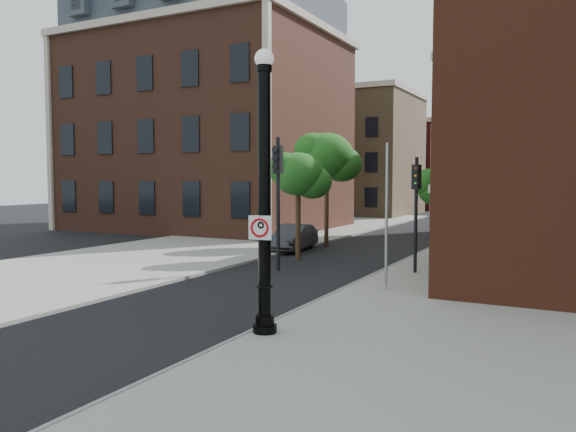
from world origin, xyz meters
The scene contains 16 objects.
ground centered at (0.00, 0.00, 0.00)m, with size 120.00×120.00×0.00m, color black.
sidewalk_right centered at (6.00, 10.00, 0.06)m, with size 8.00×60.00×0.12m, color gray.
sidewalk_left centered at (-9.00, 18.00, 0.06)m, with size 10.00×50.00×0.12m, color gray.
curb_edge centered at (2.05, 10.00, 0.07)m, with size 0.10×60.00×0.14m, color gray.
victorian_building centered at (-16.00, 23.97, 8.74)m, with size 18.60×14.60×17.95m.
bg_building_tan_a centered at (-12.00, 44.00, 6.00)m, with size 12.00×12.00×12.00m, color olive.
bg_building_red centered at (-12.00, 58.00, 5.00)m, with size 12.00×12.00×10.00m, color maroon.
lamppost centered at (2.42, 0.39, 3.16)m, with size 0.58×0.58×6.85m.
no_parking_sign centered at (2.40, 0.22, 2.67)m, with size 0.57×0.13×0.57m.
parked_car centered at (-4.25, 14.95, 0.68)m, with size 1.45×4.15×1.37m, color #2C2C31.
traffic_signal_left centered at (-1.90, 8.95, 3.69)m, with size 0.37×0.46×5.47m.
traffic_signal_right centered at (3.40, 10.49, 3.12)m, with size 0.36×0.41×4.63m.
utility_pole centered at (3.38, 6.82, 2.49)m, with size 0.10×0.10×4.99m, color #999999.
street_tree_a centered at (-2.49, 12.09, 3.94)m, with size 2.77×2.50×4.99m.
street_tree_b centered at (-3.36, 17.38, 4.97)m, with size 3.49×3.15×6.29m.
street_tree_c centered at (3.69, 13.54, 3.33)m, with size 2.35×2.12×4.23m.
Camera 1 is at (9.08, -11.14, 3.87)m, focal length 35.00 mm.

